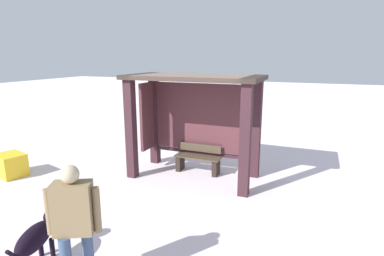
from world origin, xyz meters
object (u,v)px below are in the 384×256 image
Objects in this scene: person_walking at (74,219)px; grit_bin at (11,165)px; bus_shelter at (193,108)px; bench_left_inside at (198,160)px; dog at (37,236)px.

grit_bin is at bearing 150.72° from person_walking.
bus_shelter is 1.38m from bench_left_inside.
dog is (-0.79, -4.23, 0.12)m from bench_left_inside.
person_walking is at bearing -87.52° from bus_shelter.
bench_left_inside is 1.07× the size of dog.
person_walking is (0.10, -4.42, 0.67)m from bench_left_inside.
dog is 4.10m from grit_bin.
bench_left_inside is at bearing 25.23° from grit_bin.
person_walking is (0.19, -4.27, -0.70)m from bus_shelter.
bus_shelter is at bearing 80.23° from dog.
person_walking reaches higher than dog.
dog is at bearing -33.15° from grit_bin.
dog is (-0.70, -4.09, -1.24)m from bus_shelter.
person_walking is at bearing -88.76° from bench_left_inside.
bench_left_inside is 1.69× the size of grit_bin.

